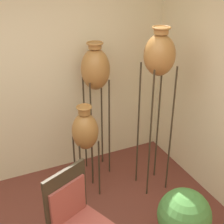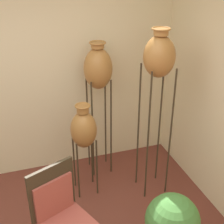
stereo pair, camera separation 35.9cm
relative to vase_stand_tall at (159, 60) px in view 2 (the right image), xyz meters
The scene contains 5 objects.
wall_back 1.69m from the vase_stand_tall, 147.45° to the left, with size 7.93×0.06×2.70m.
vase_stand_tall is the anchor object (origin of this frame).
vase_stand_medium 0.80m from the vase_stand_tall, 130.50° to the left, with size 0.34×0.34×1.74m.
vase_stand_short 1.14m from the vase_stand_tall, 164.93° to the left, with size 0.30×0.30×1.17m.
chair 1.77m from the vase_stand_tall, 147.96° to the right, with size 0.62×0.64×1.05m.
Camera 2 is at (-0.03, -1.68, 2.61)m, focal length 50.00 mm.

